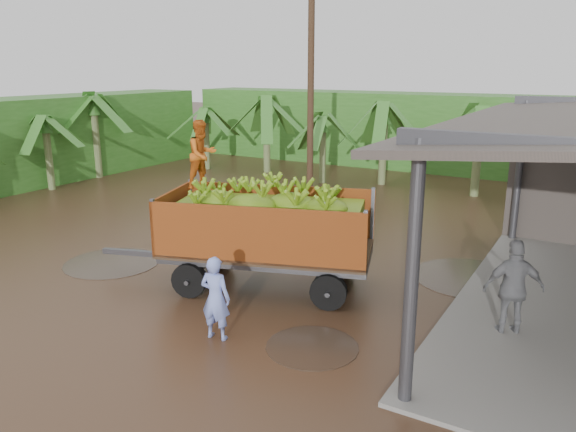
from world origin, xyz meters
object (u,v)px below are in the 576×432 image
object	(u,v)px
utility_pole	(311,78)
man_grey	(514,289)
banana_trailer	(266,227)
man_blue	(216,298)

from	to	relation	value
utility_pole	man_grey	bearing A→B (deg)	-43.52
banana_trailer	man_blue	distance (m)	2.77
man_grey	utility_pole	size ratio (longest dim) A/B	0.21
banana_trailer	utility_pole	size ratio (longest dim) A/B	0.74
man_grey	man_blue	bearing A→B (deg)	4.70
man_grey	utility_pole	xyz separation A→B (m)	(-8.67, 8.24, 3.51)
man_blue	man_grey	size ratio (longest dim) A/B	0.85
banana_trailer	man_grey	distance (m)	5.28
man_grey	banana_trailer	bearing A→B (deg)	-24.29
man_blue	utility_pole	world-z (taller)	utility_pole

